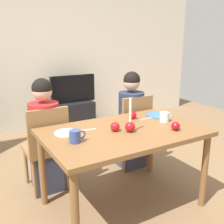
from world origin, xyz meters
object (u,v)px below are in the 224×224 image
Objects in this scene: dining_table at (123,139)px; apple_near_candle at (115,127)px; chair_left at (47,144)px; mug_right at (165,117)px; candle_centerpiece at (130,125)px; apple_by_right_mug at (133,115)px; chair_right at (132,127)px; mug_left at (75,136)px; tv at (73,89)px; person_right_child at (131,122)px; apple_by_left_plate at (176,126)px; plate_right at (158,115)px; plate_left at (66,133)px; person_left_child at (45,138)px; tv_stand at (74,115)px.

dining_table is 16.97× the size of apple_near_candle.
chair_left reaches higher than mug_right.
candle_centerpiece reaches higher than apple_by_right_mug.
chair_right is 1.23m from mug_left.
tv reaches higher than chair_right.
apple_by_left_plate is at bearing -98.20° from person_right_child.
apple_near_candle is (-0.64, -0.18, 0.04)m from plate_right.
plate_left is at bearing -178.71° from plate_right.
apple_by_right_mug is at bearing 171.42° from plate_right.
apple_near_candle is at bearing -103.49° from tv.
chair_left is 0.07m from person_left_child.
person_right_child is at bearing 86.57° from mug_right.
chair_right is at bearing -88.29° from tv.
tv is 2.35m from apple_near_candle.
plate_right is (0.04, -0.40, 0.24)m from chair_right.
dining_table is 0.83m from person_right_child.
candle_centerpiece is at bearing -153.92° from plate_right.
mug_right is (0.01, -2.29, 0.09)m from tv.
mug_right is at bearing -89.67° from tv.
chair_right is 0.89m from apple_by_left_plate.
person_right_child is at bearing 90.00° from chair_right.
plate_right is (0.09, -2.10, 0.05)m from tv.
apple_by_left_plate is at bearing -109.79° from mug_right.
mug_left is 1.74× the size of apple_by_left_plate.
mug_left is 0.80m from apple_by_right_mug.
plate_left is at bearing 153.99° from candle_centerpiece.
person_left_child is 1.04m from person_right_child.
mug_right is (0.48, 0.01, 0.13)m from dining_table.
apple_near_candle is at bearing 179.44° from mug_right.
apple_near_candle is (-0.55, -2.28, 0.08)m from tv.
tv is 2.64× the size of candle_centerpiece.
dining_table is 4.68× the size of candle_centerpiece.
tv_stand is at bearing 79.36° from candle_centerpiece.
tv_stand is at bearing 68.00° from mug_left.
apple_by_right_mug is at bearing -95.66° from tv_stand.
apple_by_left_plate is at bearing -42.47° from chair_left.
chair_right is 0.88m from candle_centerpiece.
plate_left is 0.95m from apple_by_left_plate.
apple_by_left_plate is (-0.13, -0.87, 0.22)m from person_right_child.
tv_stand is at bearing 84.34° from apple_by_right_mug.
mug_right is 1.60× the size of apple_near_candle.
dining_table is 2.19× the size of tv_stand.
apple_by_right_mug is (0.79, -0.36, 0.28)m from chair_left.
person_left_child is 0.91m from apple_by_right_mug.
mug_left is (-1.00, -0.66, 0.29)m from chair_right.
mug_left is at bearing -170.48° from apple_near_candle.
candle_centerpiece is at bearing -125.19° from person_right_child.
person_left_child is 0.50m from plate_left.
apple_near_candle is at bearing -22.55° from plate_left.
candle_centerpiece reaches higher than dining_table.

